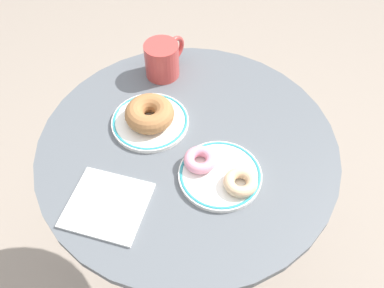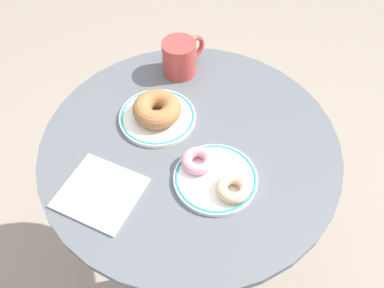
% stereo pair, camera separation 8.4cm
% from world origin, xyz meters
% --- Properties ---
extents(ground_plane, '(7.00, 7.00, 0.02)m').
position_xyz_m(ground_plane, '(0.00, 0.00, -0.01)').
color(ground_plane, gray).
extents(cafe_table, '(0.64, 0.64, 0.73)m').
position_xyz_m(cafe_table, '(0.00, 0.00, 0.51)').
color(cafe_table, '#565B60').
rests_on(cafe_table, ground).
extents(plate_left, '(0.17, 0.17, 0.01)m').
position_xyz_m(plate_left, '(-0.10, 0.00, 0.74)').
color(plate_left, white).
rests_on(plate_left, cafe_table).
extents(plate_right, '(0.17, 0.17, 0.01)m').
position_xyz_m(plate_right, '(0.10, -0.03, 0.74)').
color(plate_right, white).
rests_on(plate_right, cafe_table).
extents(donut_cinnamon, '(0.15, 0.15, 0.04)m').
position_xyz_m(donut_cinnamon, '(-0.10, -0.00, 0.77)').
color(donut_cinnamon, '#A36B3D').
rests_on(donut_cinnamon, plate_left).
extents(donut_glazed, '(0.09, 0.09, 0.02)m').
position_xyz_m(donut_glazed, '(0.15, -0.03, 0.76)').
color(donut_glazed, '#E0B789').
rests_on(donut_glazed, plate_right).
extents(donut_pink_frosted, '(0.09, 0.09, 0.02)m').
position_xyz_m(donut_pink_frosted, '(0.05, -0.03, 0.76)').
color(donut_pink_frosted, pink).
rests_on(donut_pink_frosted, plate_right).
extents(paper_napkin, '(0.18, 0.18, 0.01)m').
position_xyz_m(paper_napkin, '(-0.04, -0.21, 0.74)').
color(paper_napkin, white).
rests_on(paper_napkin, cafe_table).
extents(coffee_mug, '(0.08, 0.12, 0.09)m').
position_xyz_m(coffee_mug, '(-0.18, 0.15, 0.78)').
color(coffee_mug, '#B73D38').
rests_on(coffee_mug, cafe_table).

